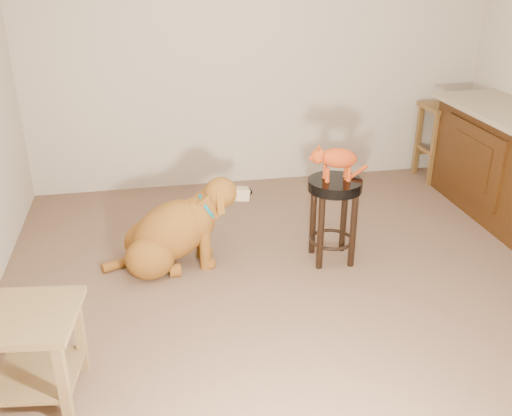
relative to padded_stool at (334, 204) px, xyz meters
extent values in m
cube|color=brown|center=(-0.19, -0.27, -0.46)|extent=(4.50, 4.00, 0.01)
cube|color=#C1B19C|center=(-0.19, 1.73, 0.84)|extent=(4.50, 0.04, 2.60)
cube|color=#3F210B|center=(1.45, 0.58, 0.04)|extent=(0.02, 0.90, 0.62)
cube|color=#341A09|center=(1.43, 0.58, 0.04)|extent=(0.02, 0.60, 0.40)
cylinder|color=black|center=(0.13, 0.12, -0.18)|extent=(0.05, 0.05, 0.58)
cylinder|color=black|center=(-0.12, 0.13, -0.18)|extent=(0.05, 0.05, 0.58)
cylinder|color=black|center=(0.12, -0.13, -0.18)|extent=(0.05, 0.05, 0.58)
cylinder|color=black|center=(-0.13, -0.12, -0.18)|extent=(0.05, 0.05, 0.58)
torus|color=black|center=(0.00, 0.00, -0.30)|extent=(0.35, 0.35, 0.03)
cylinder|color=black|center=(0.00, 0.00, 0.15)|extent=(0.40, 0.40, 0.08)
cube|color=brown|center=(1.78, 1.60, -0.10)|extent=(0.05, 0.05, 0.73)
cube|color=brown|center=(1.44, 1.60, -0.10)|extent=(0.05, 0.05, 0.73)
cube|color=brown|center=(1.78, 1.27, -0.10)|extent=(0.05, 0.05, 0.73)
cube|color=brown|center=(1.45, 1.26, -0.10)|extent=(0.05, 0.05, 0.73)
cube|color=brown|center=(1.61, 1.43, 0.29)|extent=(0.42, 0.42, 0.04)
cube|color=brown|center=(-1.77, -0.95, -0.22)|extent=(0.05, 0.05, 0.49)
cube|color=brown|center=(-2.15, -0.90, -0.22)|extent=(0.05, 0.05, 0.49)
cube|color=brown|center=(-1.82, -1.34, -0.22)|extent=(0.05, 0.05, 0.49)
cube|color=brown|center=(-1.98, -1.12, 0.04)|extent=(0.56, 0.56, 0.04)
cube|color=brown|center=(-1.98, -1.12, -0.33)|extent=(0.48, 0.48, 0.03)
ellipsoid|color=brown|center=(-1.38, 0.26, -0.31)|extent=(0.37, 0.31, 0.33)
ellipsoid|color=brown|center=(-1.37, 0.00, -0.31)|extent=(0.37, 0.31, 0.33)
cylinder|color=brown|center=(-1.21, 0.29, -0.42)|extent=(0.08, 0.10, 0.10)
cylinder|color=brown|center=(-1.19, -0.02, -0.42)|extent=(0.08, 0.10, 0.10)
ellipsoid|color=brown|center=(-1.20, 0.14, -0.18)|extent=(0.75, 0.41, 0.66)
ellipsoid|color=brown|center=(-1.01, 0.14, -0.10)|extent=(0.29, 0.31, 0.34)
cylinder|color=brown|center=(-0.97, 0.23, -0.27)|extent=(0.09, 0.09, 0.39)
cylinder|color=brown|center=(-0.96, 0.05, -0.27)|extent=(0.09, 0.09, 0.39)
sphere|color=brown|center=(-0.94, 0.24, -0.44)|extent=(0.10, 0.10, 0.10)
sphere|color=brown|center=(-0.93, 0.05, -0.44)|extent=(0.10, 0.10, 0.10)
cylinder|color=brown|center=(-0.93, 0.14, 0.00)|extent=(0.25, 0.18, 0.25)
ellipsoid|color=brown|center=(-0.82, 0.15, 0.10)|extent=(0.25, 0.23, 0.23)
cube|color=#9D8462|center=(-0.69, 0.15, 0.08)|extent=(0.17, 0.09, 0.11)
sphere|color=black|center=(-0.61, 0.16, 0.08)|extent=(0.06, 0.06, 0.06)
cube|color=brown|center=(-0.85, 0.25, 0.06)|extent=(0.05, 0.06, 0.17)
cube|color=brown|center=(-0.84, 0.04, 0.06)|extent=(0.05, 0.06, 0.17)
torus|color=#0D626E|center=(-0.93, 0.14, -0.01)|extent=(0.14, 0.22, 0.20)
cylinder|color=#D8BF4C|center=(-0.87, 0.15, -0.08)|extent=(0.01, 0.04, 0.04)
cylinder|color=brown|center=(-1.58, 0.17, -0.43)|extent=(0.31, 0.18, 0.07)
ellipsoid|color=#9F340F|center=(0.02, 0.00, 0.36)|extent=(0.30, 0.15, 0.18)
cylinder|color=#9F340F|center=(-0.07, 0.04, 0.25)|extent=(0.03, 0.03, 0.11)
sphere|color=#9F340F|center=(-0.07, 0.04, 0.20)|extent=(0.04, 0.04, 0.04)
cylinder|color=#9F340F|center=(-0.07, -0.03, 0.25)|extent=(0.03, 0.03, 0.11)
sphere|color=#9F340F|center=(-0.07, -0.03, 0.20)|extent=(0.04, 0.04, 0.04)
cylinder|color=#9F340F|center=(0.09, 0.03, 0.25)|extent=(0.03, 0.03, 0.11)
sphere|color=#9F340F|center=(0.09, 0.03, 0.20)|extent=(0.04, 0.04, 0.04)
cylinder|color=#9F340F|center=(0.08, -0.04, 0.25)|extent=(0.03, 0.03, 0.11)
sphere|color=#9F340F|center=(0.08, -0.04, 0.20)|extent=(0.04, 0.04, 0.04)
sphere|color=#9F340F|center=(-0.14, 0.01, 0.38)|extent=(0.11, 0.11, 0.11)
sphere|color=#9F340F|center=(-0.18, 0.01, 0.37)|extent=(0.04, 0.04, 0.04)
sphere|color=brown|center=(-0.20, 0.01, 0.37)|extent=(0.02, 0.02, 0.02)
cone|color=#9F340F|center=(-0.12, 0.04, 0.43)|extent=(0.05, 0.05, 0.05)
cone|color=#C66B60|center=(-0.13, 0.04, 0.43)|extent=(0.03, 0.03, 0.03)
cone|color=#9F340F|center=(-0.13, -0.03, 0.43)|extent=(0.05, 0.05, 0.05)
cone|color=#C66B60|center=(-0.13, -0.03, 0.43)|extent=(0.03, 0.03, 0.03)
cylinder|color=#9F340F|center=(0.16, 0.03, 0.22)|extent=(0.22, 0.11, 0.11)
camera|label=1|loc=(-1.30, -3.67, 1.72)|focal=40.00mm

